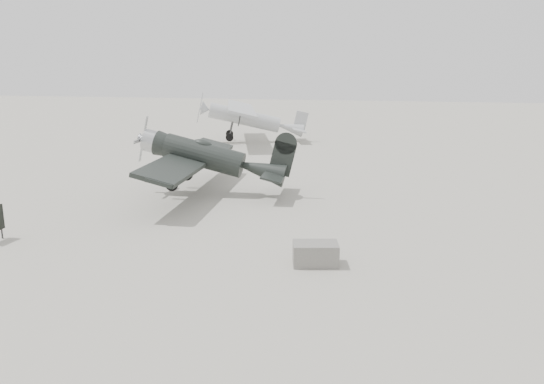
{
  "coord_description": "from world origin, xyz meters",
  "views": [
    {
      "loc": [
        5.07,
        -18.61,
        6.3
      ],
      "look_at": [
        0.69,
        0.9,
        1.5
      ],
      "focal_mm": 35.0,
      "sensor_mm": 36.0,
      "label": 1
    }
  ],
  "objects": [
    {
      "name": "highwing_monoplane",
      "position": [
        -6.49,
        24.18,
        2.24
      ],
      "size": [
        9.05,
        12.57,
        3.58
      ],
      "rotation": [
        0.0,
        0.23,
        0.3
      ],
      "color": "#A8ABAE",
      "rests_on": "ground"
    },
    {
      "name": "equipment_block",
      "position": [
        2.9,
        -2.52,
        0.36
      ],
      "size": [
        1.61,
        1.2,
        0.72
      ],
      "primitive_type": "cube",
      "rotation": [
        0.0,
        0.0,
        0.22
      ],
      "color": "slate",
      "rests_on": "ground"
    },
    {
      "name": "lowwing_monoplane",
      "position": [
        -3.5,
        5.9,
        1.85
      ],
      "size": [
        7.75,
        10.83,
        3.49
      ],
      "rotation": [
        0.0,
        0.24,
        0.07
      ],
      "color": "black",
      "rests_on": "ground"
    },
    {
      "name": "ground",
      "position": [
        0.0,
        0.0,
        0.0
      ],
      "size": [
        160.0,
        160.0,
        0.0
      ],
      "primitive_type": "plane",
      "color": "#A19E8F",
      "rests_on": "ground"
    }
  ]
}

